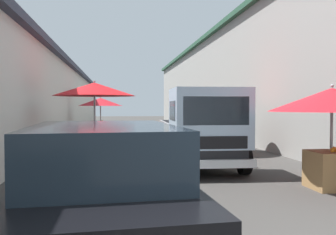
% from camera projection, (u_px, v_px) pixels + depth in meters
% --- Properties ---
extents(ground, '(90.00, 90.00, 0.00)m').
position_uv_depth(ground, '(154.00, 146.00, 14.92)').
color(ground, '#3D3A38').
extents(building_right_concrete, '(49.80, 7.50, 5.97)m').
position_uv_depth(building_right_concrete, '(297.00, 79.00, 18.11)').
color(building_right_concrete, gray).
rests_on(building_right_concrete, ground).
extents(fruit_stall_mid_lane, '(2.50, 2.50, 2.10)m').
position_uv_depth(fruit_stall_mid_lane, '(331.00, 107.00, 7.19)').
color(fruit_stall_mid_lane, '#9E9EA3').
rests_on(fruit_stall_mid_lane, ground).
extents(fruit_stall_near_left, '(2.50, 2.50, 2.45)m').
position_uv_depth(fruit_stall_near_left, '(96.00, 99.00, 11.05)').
color(fruit_stall_near_left, '#9E9EA3').
rests_on(fruit_stall_near_left, ground).
extents(fruit_stall_far_right, '(2.34, 2.34, 2.18)m').
position_uv_depth(fruit_stall_far_right, '(101.00, 106.00, 19.25)').
color(fruit_stall_far_right, '#9E9EA3').
rests_on(fruit_stall_far_right, ground).
extents(fruit_stall_far_left, '(2.36, 2.36, 2.09)m').
position_uv_depth(fruit_stall_far_left, '(221.00, 109.00, 12.62)').
color(fruit_stall_far_left, '#9E9EA3').
rests_on(fruit_stall_far_left, ground).
extents(hatchback_car, '(4.01, 2.12, 1.45)m').
position_uv_depth(hatchback_car, '(103.00, 187.00, 4.12)').
color(hatchback_car, black).
rests_on(hatchback_car, ground).
extents(delivery_truck, '(4.98, 2.10, 2.08)m').
position_uv_depth(delivery_truck, '(203.00, 130.00, 9.34)').
color(delivery_truck, black).
rests_on(delivery_truck, ground).
extents(vendor_by_crates, '(0.50, 0.47, 1.64)m').
position_uv_depth(vendor_by_crates, '(195.00, 121.00, 17.07)').
color(vendor_by_crates, '#665B4C').
rests_on(vendor_by_crates, ground).
extents(vendor_in_shade, '(0.43, 0.52, 1.57)m').
position_uv_depth(vendor_in_shade, '(228.00, 126.00, 13.87)').
color(vendor_in_shade, navy).
rests_on(vendor_in_shade, ground).
extents(plastic_stool, '(0.30, 0.30, 0.43)m').
position_uv_depth(plastic_stool, '(110.00, 142.00, 13.26)').
color(plastic_stool, red).
rests_on(plastic_stool, ground).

